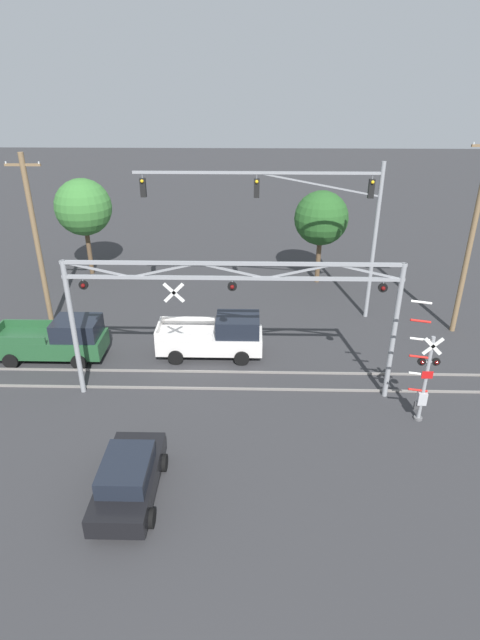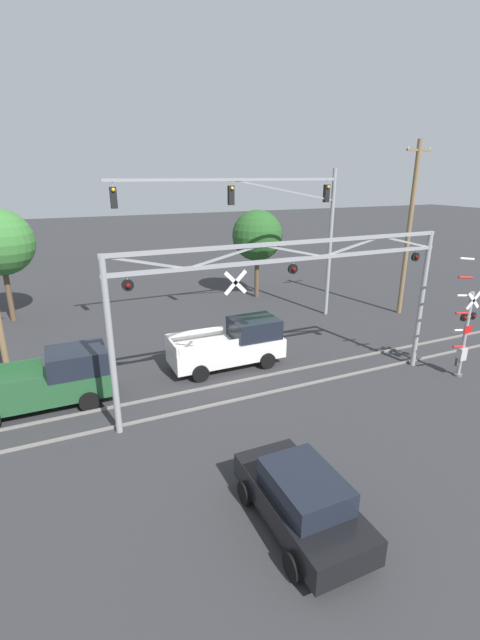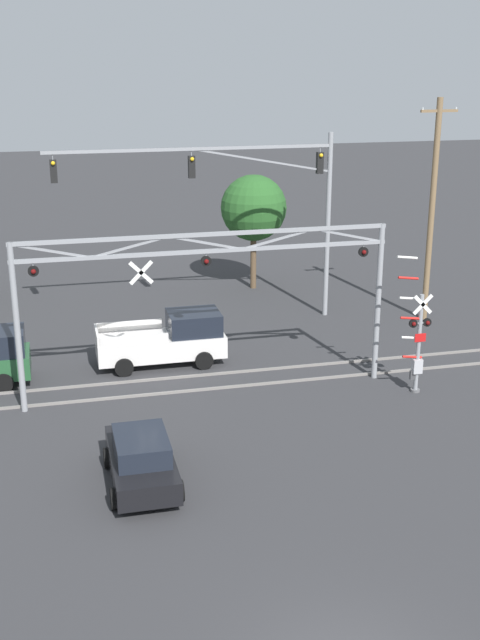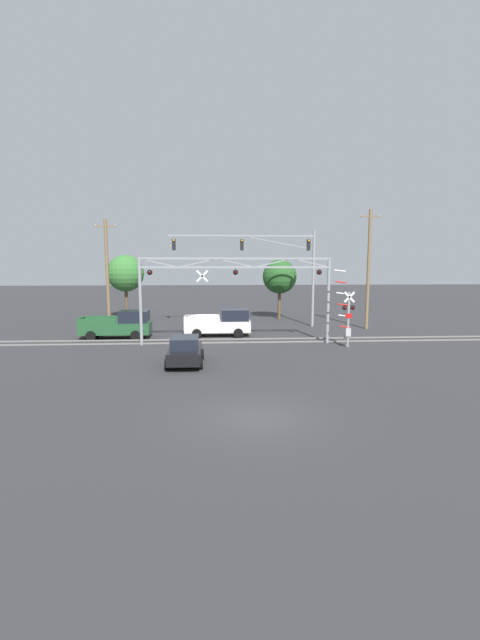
{
  "view_description": "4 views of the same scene",
  "coord_description": "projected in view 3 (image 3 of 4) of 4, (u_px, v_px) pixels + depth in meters",
  "views": [
    {
      "loc": [
        0.76,
        -3.64,
        12.82
      ],
      "look_at": [
        0.35,
        13.69,
        4.33
      ],
      "focal_mm": 28.0,
      "sensor_mm": 36.0,
      "label": 1
    },
    {
      "loc": [
        -8.19,
        1.54,
        8.51
      ],
      "look_at": [
        -0.98,
        17.64,
        2.5
      ],
      "focal_mm": 24.0,
      "sensor_mm": 36.0,
      "label": 2
    },
    {
      "loc": [
        -5.39,
        -12.58,
        12.25
      ],
      "look_at": [
        1.05,
        14.13,
        3.15
      ],
      "focal_mm": 45.0,
      "sensor_mm": 36.0,
      "label": 3
    },
    {
      "loc": [
        -1.6,
        -15.58,
        5.83
      ],
      "look_at": [
        0.24,
        13.71,
        1.93
      ],
      "focal_mm": 24.0,
      "sensor_mm": 36.0,
      "label": 4
    }
  ],
  "objects": [
    {
      "name": "rail_track_far",
      "position": [
        199.0,
        375.0,
        32.09
      ],
      "size": [
        80.0,
        0.08,
        0.1
      ],
      "primitive_type": "cube",
      "color": "gray",
      "rests_on": "ground_plane"
    },
    {
      "name": "sedan_waiting",
      "position": [
        141.0,
        459.0,
        23.82
      ],
      "size": [
        2.08,
        4.18,
        1.64
      ],
      "color": "black",
      "rests_on": "ground_plane"
    },
    {
      "name": "rail_track_near",
      "position": [
        206.0,
        389.0,
        30.77
      ],
      "size": [
        80.0,
        0.08,
        0.1
      ],
      "primitive_type": "cube",
      "color": "gray",
      "rests_on": "ground_plane"
    },
    {
      "name": "background_tree_beyond_span",
      "position": [
        254.0,
        208.0,
        42.97
      ],
      "size": [
        3.55,
        3.55,
        6.23
      ],
      "color": "brown",
      "rests_on": "ground_plane"
    },
    {
      "name": "traffic_signal_span",
      "position": [
        262.0,
        192.0,
        37.1
      ],
      "size": [
        13.25,
        0.39,
        8.87
      ],
      "color": "gray",
      "rests_on": "ground_plane"
    },
    {
      "name": "crossing_gantry",
      "position": [
        206.0,
        279.0,
        29.1
      ],
      "size": [
        13.76,
        0.27,
        6.23
      ],
      "color": "gray",
      "rests_on": "ground_plane"
    },
    {
      "name": "pickup_truck_lead",
      "position": [
        169.0,
        340.0,
        33.19
      ],
      "size": [
        5.26,
        2.22,
        2.16
      ],
      "color": "silver",
      "rests_on": "ground_plane"
    },
    {
      "name": "utility_pole_right",
      "position": [
        432.0,
        209.0,
        37.48
      ],
      "size": [
        1.8,
        0.28,
        10.46
      ],
      "color": "brown",
      "rests_on": "ground_plane"
    },
    {
      "name": "crossing_signal_mast",
      "position": [
        417.0,
        344.0,
        30.05
      ],
      "size": [
        1.53,
        0.35,
        5.41
      ],
      "color": "gray",
      "rests_on": "ground_plane"
    }
  ]
}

